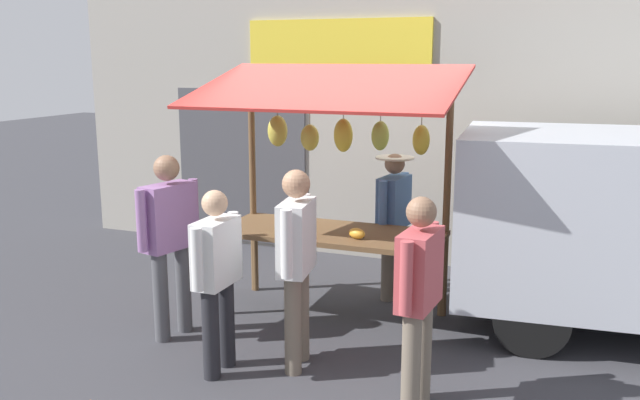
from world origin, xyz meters
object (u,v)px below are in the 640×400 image
object	(u,v)px
shopper_in_striped_shirt	(217,271)
shopper_with_shopping_bag	(419,289)
shopper_with_ponytail	(170,232)
vendor_with_sunhat	(394,214)
shopper_in_grey_tee	(297,255)
market_stall	(332,162)

from	to	relation	value
shopper_in_striped_shirt	shopper_with_shopping_bag	xyz separation A→B (m)	(-1.65, -0.02, 0.05)
shopper_in_striped_shirt	shopper_with_ponytail	world-z (taller)	shopper_with_ponytail
vendor_with_sunhat	shopper_in_grey_tee	size ratio (longest dim) A/B	0.93
vendor_with_sunhat	shopper_in_striped_shirt	size ratio (longest dim) A/B	1.02
shopper_in_grey_tee	shopper_in_striped_shirt	bearing A→B (deg)	111.61
vendor_with_sunhat	market_stall	bearing A→B (deg)	-24.43
shopper_with_ponytail	shopper_in_grey_tee	bearing A→B (deg)	-83.68
shopper_in_striped_shirt	shopper_with_shopping_bag	world-z (taller)	shopper_with_shopping_bag
vendor_with_sunhat	shopper_in_striped_shirt	xyz separation A→B (m)	(0.85, 2.27, -0.04)
shopper_with_shopping_bag	shopper_with_ponytail	bearing A→B (deg)	83.31
shopper_with_shopping_bag	vendor_with_sunhat	bearing A→B (deg)	24.17
vendor_with_sunhat	shopper_with_shopping_bag	xyz separation A→B (m)	(-0.80, 2.26, 0.00)
vendor_with_sunhat	shopper_in_striped_shirt	world-z (taller)	vendor_with_sunhat
shopper_in_grey_tee	shopper_with_shopping_bag	size ratio (longest dim) A/B	1.05
vendor_with_sunhat	shopper_with_ponytail	xyz separation A→B (m)	(1.62, 1.77, 0.08)
shopper_with_shopping_bag	shopper_in_grey_tee	bearing A→B (deg)	78.61
shopper_with_shopping_bag	market_stall	bearing A→B (deg)	43.44
vendor_with_sunhat	shopper_in_striped_shirt	distance (m)	2.43
market_stall	shopper_with_shopping_bag	bearing A→B (deg)	128.85
vendor_with_sunhat	shopper_with_ponytail	bearing A→B (deg)	-35.10
shopper_in_grey_tee	shopper_with_shopping_bag	bearing A→B (deg)	-114.84
market_stall	shopper_in_striped_shirt	bearing A→B (deg)	75.32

